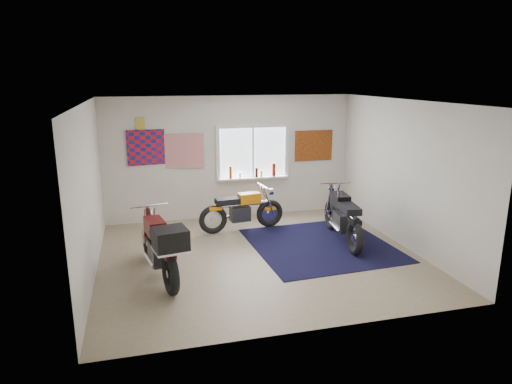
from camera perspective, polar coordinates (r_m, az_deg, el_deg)
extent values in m
plane|color=#9E896B|center=(8.15, 0.45, -8.07)|extent=(5.50, 5.50, 0.00)
plane|color=white|center=(7.55, 0.49, 11.24)|extent=(5.50, 5.50, 0.00)
plane|color=silver|center=(10.13, -3.20, 4.31)|extent=(5.50, 0.00, 5.50)
plane|color=silver|center=(5.45, 7.29, -4.56)|extent=(5.50, 0.00, 5.50)
plane|color=silver|center=(7.53, -20.18, -0.05)|extent=(0.00, 5.00, 5.00)
plane|color=silver|center=(8.84, 17.96, 2.16)|extent=(0.00, 5.00, 5.00)
cube|color=black|center=(8.76, 8.09, -6.55)|extent=(2.64, 2.74, 0.01)
cube|color=white|center=(10.20, -0.43, 4.98)|extent=(1.50, 0.02, 1.10)
cube|color=white|center=(10.11, -0.41, 8.27)|extent=(1.66, 0.06, 0.08)
cube|color=white|center=(10.30, -0.40, 1.72)|extent=(1.66, 0.06, 0.08)
cube|color=white|center=(10.03, -4.80, 4.76)|extent=(0.08, 0.06, 1.10)
cube|color=white|center=(10.41, 3.83, 5.13)|extent=(0.08, 0.06, 1.10)
cube|color=white|center=(10.19, -0.41, 4.96)|extent=(0.04, 0.06, 1.10)
cube|color=white|center=(10.24, -0.32, 1.76)|extent=(1.60, 0.16, 0.04)
cylinder|color=#8C3C14|center=(10.08, -3.21, 2.47)|extent=(0.07, 0.07, 0.28)
cylinder|color=white|center=(10.14, -2.02, 2.10)|extent=(0.06, 0.06, 0.12)
cylinder|color=black|center=(10.22, 0.07, 2.48)|extent=(0.06, 0.06, 0.22)
cylinder|color=orange|center=(10.26, 0.68, 2.30)|extent=(0.05, 0.05, 0.14)
cylinder|color=maroon|center=(10.32, 2.24, 2.81)|extent=(0.09, 0.09, 0.30)
plane|color=red|center=(9.87, -12.96, 5.47)|extent=(1.00, 0.07, 1.00)
plane|color=red|center=(9.91, -9.16, 5.10)|extent=(0.90, 0.09, 0.90)
cube|color=gold|center=(9.81, -14.30, 8.29)|extent=(0.18, 0.02, 0.24)
cube|color=#A54C14|center=(10.63, 7.22, 5.78)|extent=(0.90, 0.03, 0.70)
torus|color=black|center=(9.64, 1.71, -2.67)|extent=(0.60, 0.18, 0.59)
torus|color=black|center=(9.25, -5.38, -3.46)|extent=(0.60, 0.18, 0.59)
cylinder|color=silver|center=(9.64, 1.71, -2.67)|extent=(0.11, 0.10, 0.10)
cylinder|color=silver|center=(9.25, -5.38, -3.46)|extent=(0.11, 0.10, 0.10)
cylinder|color=silver|center=(9.35, -1.77, -1.57)|extent=(1.11, 0.20, 0.08)
cube|color=#2B2C2E|center=(9.39, -2.02, -2.73)|extent=(0.42, 0.29, 0.30)
cylinder|color=silver|center=(9.55, -2.29, -3.01)|extent=(0.49, 0.12, 0.06)
cube|color=orange|center=(9.37, -0.86, -0.75)|extent=(0.46, 0.28, 0.21)
cube|color=black|center=(9.23, -3.59, -1.12)|extent=(0.51, 0.30, 0.11)
cube|color=orange|center=(9.19, -5.15, -2.02)|extent=(0.28, 0.17, 0.07)
cube|color=orange|center=(9.60, 1.72, -2.07)|extent=(0.26, 0.15, 0.04)
cylinder|color=silver|center=(9.42, 0.85, 0.77)|extent=(0.09, 0.55, 0.03)
cylinder|color=silver|center=(9.52, 1.83, 0.03)|extent=(0.10, 0.15, 0.14)
torus|color=black|center=(9.60, 9.38, -2.79)|extent=(0.20, 0.65, 0.64)
torus|color=black|center=(8.33, 12.27, -5.61)|extent=(0.20, 0.65, 0.64)
cylinder|color=silver|center=(9.60, 9.38, -2.79)|extent=(0.11, 0.12, 0.11)
cylinder|color=silver|center=(8.33, 12.27, -5.61)|extent=(0.11, 0.12, 0.11)
cylinder|color=silver|center=(8.86, 10.81, -2.18)|extent=(0.23, 1.28, 0.09)
cube|color=#2B2C2E|center=(8.88, 10.85, -3.65)|extent=(0.33, 0.48, 0.34)
cylinder|color=silver|center=(8.86, 9.82, -4.32)|extent=(0.13, 0.56, 0.07)
cube|color=black|center=(8.99, 10.48, -0.99)|extent=(0.32, 0.53, 0.24)
cube|color=black|center=(8.51, 11.61, -2.06)|extent=(0.34, 0.59, 0.12)
cube|color=black|center=(8.28, 12.25, -3.58)|extent=(0.20, 0.32, 0.08)
cube|color=black|center=(9.56, 9.41, -2.10)|extent=(0.17, 0.30, 0.05)
cylinder|color=silver|center=(9.24, 9.89, 1.14)|extent=(0.63, 0.11, 0.04)
cylinder|color=silver|center=(9.47, 9.48, 0.47)|extent=(0.17, 0.12, 0.16)
torus|color=black|center=(8.11, -13.19, -6.15)|extent=(0.25, 0.67, 0.66)
torus|color=black|center=(6.82, -10.64, -10.00)|extent=(0.25, 0.67, 0.66)
cylinder|color=silver|center=(8.11, -13.19, -6.15)|extent=(0.12, 0.13, 0.11)
cylinder|color=silver|center=(6.82, -10.64, -10.00)|extent=(0.12, 0.13, 0.11)
cylinder|color=silver|center=(7.35, -12.15, -5.72)|extent=(0.32, 1.27, 0.09)
cube|color=#2B2C2E|center=(7.38, -11.97, -7.47)|extent=(0.36, 0.50, 0.34)
cylinder|color=silver|center=(7.39, -13.16, -8.36)|extent=(0.17, 0.56, 0.07)
cube|color=#450D0B|center=(7.47, -12.53, -4.26)|extent=(0.35, 0.54, 0.24)
cube|color=black|center=(6.99, -11.54, -5.71)|extent=(0.38, 0.60, 0.12)
cube|color=#450D0B|center=(6.76, -10.86, -7.65)|extent=(0.21, 0.33, 0.08)
cube|color=#450D0B|center=(8.06, -13.24, -5.34)|extent=(0.19, 0.30, 0.05)
cylinder|color=silver|center=(7.72, -13.20, -1.66)|extent=(0.62, 0.15, 0.04)
cylinder|color=silver|center=(7.95, -13.44, -2.41)|extent=(0.18, 0.13, 0.16)
cube|color=black|center=(6.52, -10.64, -5.80)|extent=(0.52, 0.50, 0.30)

